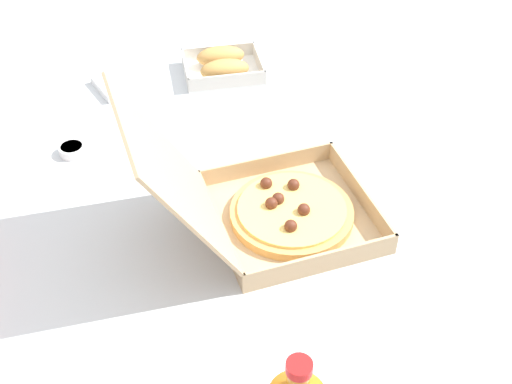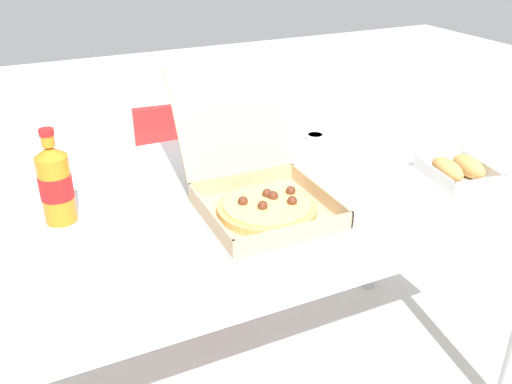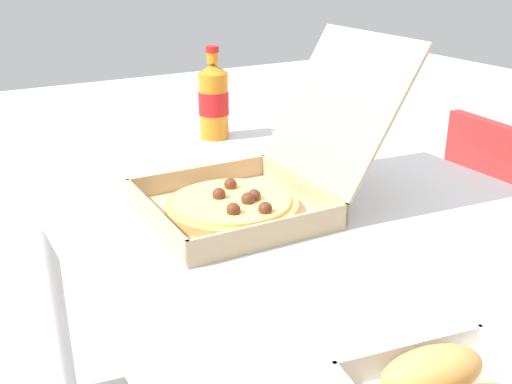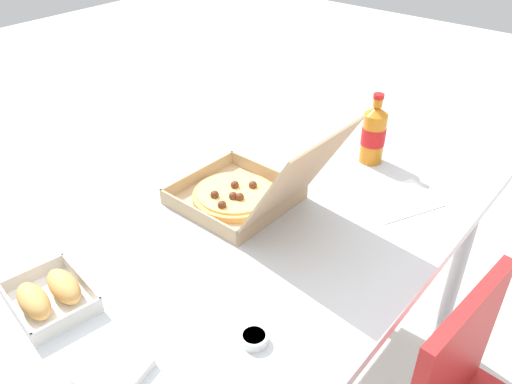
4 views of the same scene
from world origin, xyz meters
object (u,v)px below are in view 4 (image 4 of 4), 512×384
napkin_pile (114,372)px  dipping_sauce_cup (254,338)px  paper_menu (399,200)px  pizza_box_open (246,192)px  bread_side_box (49,295)px  cola_bottle (374,134)px

napkin_pile → dipping_sauce_cup: size_ratio=1.96×
paper_menu → dipping_sauce_cup: dipping_sauce_cup is taller
pizza_box_open → bread_side_box: 0.55m
cola_bottle → paper_menu: (0.15, 0.17, -0.09)m
napkin_pile → dipping_sauce_cup: bearing=146.6°
napkin_pile → cola_bottle: bearing=-178.2°
cola_bottle → paper_menu: cola_bottle is taller
napkin_pile → bread_side_box: bearing=-96.2°
dipping_sauce_cup → bread_side_box: bearing=-63.7°
pizza_box_open → napkin_pile: size_ratio=4.04×
napkin_pile → dipping_sauce_cup: 0.27m
cola_bottle → bread_side_box: bearing=-12.6°
pizza_box_open → paper_menu: pizza_box_open is taller
napkin_pile → paper_menu: bearing=170.7°
pizza_box_open → paper_menu: bearing=133.3°
pizza_box_open → cola_bottle: pizza_box_open is taller
cola_bottle → napkin_pile: cola_bottle is taller
bread_side_box → dipping_sauce_cup: 0.45m
dipping_sauce_cup → cola_bottle: bearing=-167.1°
bread_side_box → napkin_pile: (0.03, 0.25, -0.02)m
bread_side_box → pizza_box_open: bearing=171.4°
dipping_sauce_cup → paper_menu: bearing=-179.4°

